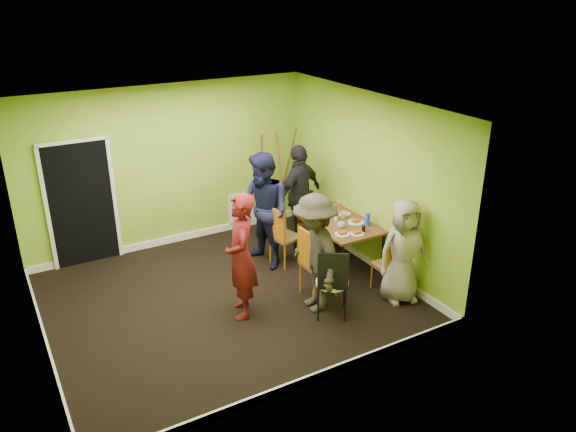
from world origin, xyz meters
The scene contains 28 objects.
ground centered at (0.00, 0.00, 0.00)m, with size 5.00×5.00×0.00m, color black.
room_walls centered at (-0.02, 0.04, 0.99)m, with size 5.04×4.54×2.82m.
dining_table centered at (2.05, 0.13, 0.70)m, with size 0.90×1.50×0.75m.
chair_left_far centered at (1.22, 0.52, 0.57)m, with size 0.50×0.50×1.01m.
chair_left_near centered at (1.13, -0.59, 0.61)m, with size 0.46×0.46×1.08m.
chair_back_end centered at (1.96, 1.00, 0.68)m, with size 0.46×0.52×0.96m.
chair_front_end centered at (2.19, -1.05, 0.51)m, with size 0.38×0.39×0.90m.
chair_bentwood centered at (1.06, -1.18, 0.58)m, with size 0.56×0.57×1.05m.
easel centered at (1.95, 2.02, 0.91)m, with size 0.74×0.70×1.85m.
plate_near_left centered at (1.72, 0.49, 0.76)m, with size 0.25×0.25×0.01m, color white.
plate_near_right centered at (1.81, -0.33, 0.76)m, with size 0.23×0.23×0.01m, color white.
plate_far_back centered at (2.01, 0.70, 0.76)m, with size 0.24×0.24×0.01m, color white.
plate_far_front centered at (2.02, -0.43, 0.76)m, with size 0.21×0.21×0.01m, color white.
plate_wall_back centered at (2.29, 0.34, 0.76)m, with size 0.24×0.24×0.01m, color white.
plate_wall_front centered at (2.26, -0.06, 0.76)m, with size 0.26×0.26×0.01m, color white.
thermos centered at (2.04, 0.18, 0.87)m, with size 0.06×0.06×0.24m, color white.
blue_bottle centered at (2.35, -0.25, 0.86)m, with size 0.08×0.08×0.22m, color blue.
orange_bottle centered at (1.96, 0.30, 0.79)m, with size 0.04×0.04×0.07m, color orange.
glass_mid centered at (1.93, 0.41, 0.80)m, with size 0.07×0.07×0.10m, color black.
glass_back centered at (2.15, 0.63, 0.80)m, with size 0.07×0.07×0.09m, color black.
glass_front centered at (2.15, -0.40, 0.80)m, with size 0.06×0.06×0.10m, color black.
cup_a centered at (1.94, -0.11, 0.80)m, with size 0.12×0.12×0.09m, color white.
cup_b centered at (2.20, 0.19, 0.80)m, with size 0.11×0.11×0.10m, color white.
person_standing centered at (0.04, -0.49, 0.89)m, with size 0.65×0.43×1.78m, color #611013.
person_left_far centered at (0.98, 0.66, 0.95)m, with size 0.92×0.72×1.89m, color #141734.
person_left_near centered at (0.98, -0.85, 0.86)m, with size 1.11×0.64×1.72m, color #2D281E.
person_back_end centered at (1.95, 1.18, 0.89)m, with size 1.04×0.43×1.77m, color black.
person_front_end centered at (2.20, -1.28, 0.77)m, with size 0.76×0.49×1.55m, color gray.
Camera 1 is at (-2.77, -6.67, 4.32)m, focal length 35.00 mm.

